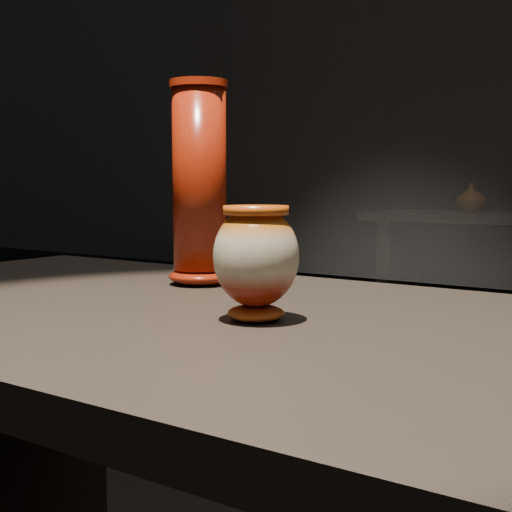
{
  "coord_description": "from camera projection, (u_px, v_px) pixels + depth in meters",
  "views": [
    {
      "loc": [
        0.42,
        -0.8,
        1.08
      ],
      "look_at": [
        -0.11,
        -0.03,
        0.99
      ],
      "focal_mm": 50.0,
      "sensor_mm": 36.0,
      "label": 1
    }
  ],
  "objects": [
    {
      "name": "back_vase_left",
      "position": [
        471.0,
        198.0,
        4.31
      ],
      "size": [
        0.19,
        0.19,
        0.18
      ],
      "primitive_type": "imported",
      "rotation": [
        0.0,
        0.0,
        1.7
      ],
      "color": "brown",
      "rests_on": "back_shelf"
    },
    {
      "name": "main_vase",
      "position": [
        256.0,
        258.0,
        0.94
      ],
      "size": [
        0.13,
        0.13,
        0.15
      ],
      "rotation": [
        0.0,
        0.0,
        -0.12
      ],
      "color": "maroon",
      "rests_on": "display_plinth"
    },
    {
      "name": "tall_vase",
      "position": [
        200.0,
        187.0,
        1.27
      ],
      "size": [
        0.13,
        0.13,
        0.36
      ],
      "rotation": [
        0.0,
        0.0,
        -0.13
      ],
      "color": "#A5240B",
      "rests_on": "display_plinth"
    }
  ]
}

